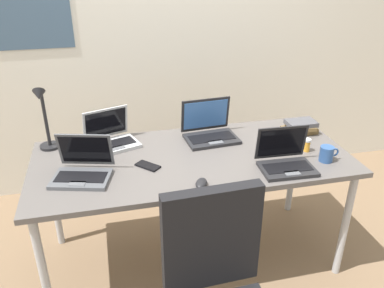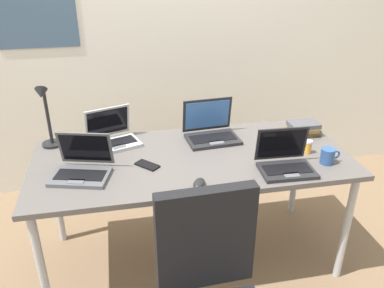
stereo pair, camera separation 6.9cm
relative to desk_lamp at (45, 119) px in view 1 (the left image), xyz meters
The scene contains 13 objects.
ground_plane 1.26m from the desk_lamp, 19.03° to the right, with size 12.00×12.00×0.00m, color #7A6047.
wall_back 1.20m from the desk_lamp, 45.90° to the left, with size 6.00×0.13×2.60m.
desk 0.88m from the desk_lamp, 19.03° to the right, with size 1.80×0.80×0.74m.
desk_lamp is the anchor object (origin of this frame).
laptop_by_keyboard 1.37m from the desk_lamp, 22.19° to the right, with size 0.30×0.24×0.21m.
laptop_mid_desk 0.44m from the desk_lamp, 61.69° to the right, with size 0.34×0.31×0.21m.
laptop_front_right 0.39m from the desk_lamp, ahead, with size 0.34×0.31×0.21m.
laptop_far_corner 0.98m from the desk_lamp, ahead, with size 0.33×0.27×0.24m.
computer_mouse 0.99m from the desk_lamp, 37.52° to the right, with size 0.06×0.10×0.03m, color black.
cell_phone 0.66m from the desk_lamp, 31.90° to the right, with size 0.06×0.14×0.01m, color black.
pill_bottle 1.52m from the desk_lamp, 13.93° to the right, with size 0.04×0.04×0.08m.
book_stack 1.56m from the desk_lamp, ahead, with size 0.22×0.17×0.08m.
coffee_mug 1.61m from the desk_lamp, 18.13° to the right, with size 0.11×0.08×0.09m.
Camera 1 is at (-0.46, -1.96, 1.82)m, focal length 37.23 mm.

